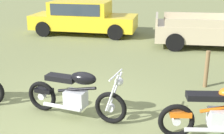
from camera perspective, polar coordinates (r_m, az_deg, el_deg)
name	(u,v)px	position (r m, az deg, el deg)	size (l,w,h in m)	color
ground_plane	(74,115)	(6.08, -7.28, -9.10)	(120.00, 120.00, 0.00)	olive
motorcycle_black	(76,94)	(5.82, -6.94, -5.13)	(2.13, 0.64, 1.02)	black
motorcycle_orange	(222,113)	(5.38, 20.15, -8.19)	(2.00, 0.90, 1.02)	black
car_yellow	(82,16)	(13.24, -5.65, 9.65)	(4.69, 2.24, 1.43)	gold
fence_post_wooden	(207,69)	(7.59, 17.57, -0.39)	(0.10, 0.10, 0.92)	brown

